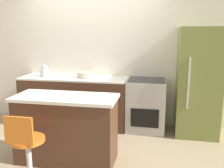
{
  "coord_description": "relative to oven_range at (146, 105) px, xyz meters",
  "views": [
    {
      "loc": [
        1.22,
        -3.88,
        1.7
      ],
      "look_at": [
        0.53,
        -0.33,
        0.94
      ],
      "focal_mm": 40.0,
      "sensor_mm": 36.0,
      "label": 1
    }
  ],
  "objects": [
    {
      "name": "refrigerator",
      "position": [
        0.83,
        -0.02,
        0.44
      ],
      "size": [
        0.67,
        0.65,
        1.77
      ],
      "color": "olive",
      "rests_on": "ground_plane"
    },
    {
      "name": "wall_back",
      "position": [
        -1.01,
        0.32,
        0.85
      ],
      "size": [
        8.0,
        0.06,
        2.6
      ],
      "color": "silver",
      "rests_on": "ground_plane"
    },
    {
      "name": "stool_chair",
      "position": [
        -1.21,
        -1.86,
        -0.05
      ],
      "size": [
        0.38,
        0.38,
        0.85
      ],
      "color": "#B7B7BC",
      "rests_on": "ground_plane"
    },
    {
      "name": "kettle",
      "position": [
        -1.88,
        0.04,
        0.53
      ],
      "size": [
        0.18,
        0.18,
        0.2
      ],
      "color": "silver",
      "rests_on": "back_counter"
    },
    {
      "name": "kitchen_island",
      "position": [
        -0.97,
        -1.27,
        -0.0
      ],
      "size": [
        1.33,
        0.57,
        0.89
      ],
      "color": "#4C2D1E",
      "rests_on": "ground_plane"
    },
    {
      "name": "mixing_bowl",
      "position": [
        -1.11,
        0.04,
        0.49
      ],
      "size": [
        0.27,
        0.27,
        0.09
      ],
      "color": "#C1B28E",
      "rests_on": "back_counter"
    },
    {
      "name": "oven_range",
      "position": [
        0.0,
        0.0,
        0.0
      ],
      "size": [
        0.65,
        0.6,
        0.9
      ],
      "color": "#B7B2A8",
      "rests_on": "ground_plane"
    },
    {
      "name": "back_counter",
      "position": [
        -1.3,
        0.0,
        -0.0
      ],
      "size": [
        1.94,
        0.58,
        0.9
      ],
      "color": "#4C2D1E",
      "rests_on": "ground_plane"
    },
    {
      "name": "ground_plane",
      "position": [
        -1.01,
        -0.31,
        -0.45
      ],
      "size": [
        14.0,
        14.0,
        0.0
      ],
      "primitive_type": "plane",
      "color": "#998466"
    }
  ]
}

